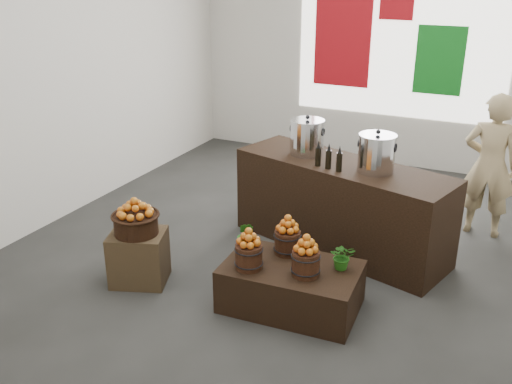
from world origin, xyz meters
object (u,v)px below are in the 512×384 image
at_px(counter, 341,206).
at_px(shopper, 490,166).
at_px(wicker_basket, 136,224).
at_px(stock_pot_center, 376,154).
at_px(display_table, 291,286).
at_px(stock_pot_left, 307,138).
at_px(crate, 139,257).

distance_m(counter, shopper, 1.83).
distance_m(wicker_basket, shopper, 4.07).
bearing_deg(wicker_basket, counter, 45.66).
bearing_deg(stock_pot_center, counter, 164.25).
bearing_deg(stock_pot_center, display_table, -107.25).
bearing_deg(stock_pot_left, counter, -15.75).
relative_size(counter, stock_pot_left, 6.47).
xyz_separation_m(counter, shopper, (1.43, 1.09, 0.35)).
xyz_separation_m(display_table, shopper, (1.45, 2.48, 0.64)).
relative_size(crate, wicker_basket, 1.25).
relative_size(wicker_basket, counter, 0.18).
xyz_separation_m(wicker_basket, shopper, (3.02, 2.72, 0.21)).
bearing_deg(stock_pot_center, stock_pot_left, 164.25).
xyz_separation_m(display_table, stock_pot_left, (-0.46, 1.53, 0.98)).
bearing_deg(stock_pot_left, shopper, 26.35).
bearing_deg(shopper, counter, 38.90).
bearing_deg(display_table, stock_pot_left, 103.49).
bearing_deg(stock_pot_left, wicker_basket, -122.10).
relative_size(crate, counter, 0.22).
bearing_deg(counter, crate, -118.59).
relative_size(counter, shopper, 1.44).
bearing_deg(shopper, stock_pot_left, 28.06).
height_order(crate, display_table, crate).
bearing_deg(crate, shopper, 41.93).
bearing_deg(display_table, stock_pot_center, 69.50).
xyz_separation_m(wicker_basket, counter, (1.59, 1.63, -0.14)).
height_order(stock_pot_left, stock_pot_center, same).
xyz_separation_m(crate, display_table, (1.57, 0.23, -0.05)).
distance_m(crate, counter, 2.29).
relative_size(display_table, stock_pot_center, 3.29).
distance_m(wicker_basket, display_table, 1.64).
bearing_deg(wicker_basket, crate, 0.00).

